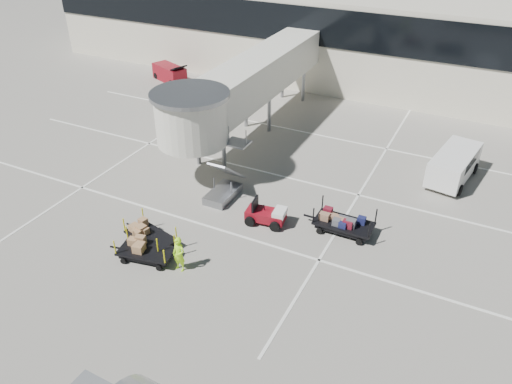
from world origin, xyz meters
TOP-DOWN VIEW (x-y plane):
  - ground at (0.00, 0.00)m, footprint 140.00×140.00m
  - lane_markings at (-0.67, 9.33)m, footprint 40.00×30.00m
  - terminal at (-0.35, 29.94)m, footprint 64.00×12.11m
  - jet_bridge at (-3.97, 12.26)m, footprint 5.70×20.40m
  - baggage_tug at (2.15, 3.80)m, footprint 2.37×1.67m
  - suitcase_cart at (6.31, 4.91)m, footprint 3.96×1.61m
  - box_cart_near at (-2.47, -0.80)m, footprint 3.56×2.03m
  - box_cart_far at (-1.89, -1.93)m, footprint 3.55×1.91m
  - ground_worker at (0.01, -1.77)m, footprint 0.74×0.52m
  - minivan at (10.83, 13.77)m, footprint 2.88×5.34m
  - belt_loader at (-16.50, 21.07)m, footprint 4.28×2.89m

SIDE VIEW (x-z plane):
  - ground at x=0.00m, z-range 0.00..0.00m
  - lane_markings at x=-0.67m, z-range 0.00..0.02m
  - box_cart_far at x=-1.89m, z-range -0.19..1.17m
  - box_cart_near at x=-2.47m, z-range -0.16..1.21m
  - baggage_tug at x=2.15m, z-range -0.20..1.27m
  - suitcase_cart at x=6.31m, z-range -0.20..1.35m
  - belt_loader at x=-16.50m, z-range -0.23..1.71m
  - ground_worker at x=0.01m, z-range 0.00..1.92m
  - minivan at x=10.83m, z-range 0.19..2.11m
  - terminal at x=-0.35m, z-range -3.49..11.71m
  - jet_bridge at x=-3.97m, z-range 1.27..7.30m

